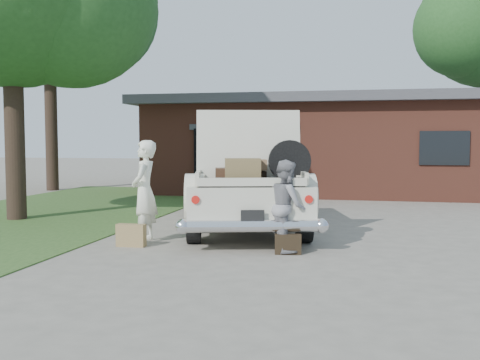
# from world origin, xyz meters

# --- Properties ---
(ground) EXTENTS (90.00, 90.00, 0.00)m
(ground) POSITION_xyz_m (0.00, 0.00, 0.00)
(ground) COLOR gray
(ground) RESTS_ON ground
(grass_strip) EXTENTS (6.00, 16.00, 0.02)m
(grass_strip) POSITION_xyz_m (-5.50, 3.00, 0.01)
(grass_strip) COLOR #2D4C1E
(grass_strip) RESTS_ON ground
(house) EXTENTS (12.80, 7.80, 3.30)m
(house) POSITION_xyz_m (0.98, 11.47, 1.67)
(house) COLOR brown
(house) RESTS_ON ground
(sedan) EXTENTS (3.56, 6.09, 2.37)m
(sedan) POSITION_xyz_m (-0.24, 2.14, 0.84)
(sedan) COLOR beige
(sedan) RESTS_ON ground
(woman_left) EXTENTS (0.50, 0.70, 1.82)m
(woman_left) POSITION_xyz_m (-1.63, 0.07, 0.91)
(woman_left) COLOR white
(woman_left) RESTS_ON ground
(woman_right) EXTENTS (0.82, 0.90, 1.51)m
(woman_right) POSITION_xyz_m (0.97, -0.27, 0.75)
(woman_right) COLOR gray
(woman_right) RESTS_ON ground
(suitcase_left) EXTENTS (0.50, 0.16, 0.39)m
(suitcase_left) POSITION_xyz_m (-1.69, -0.42, 0.19)
(suitcase_left) COLOR #9A7F4E
(suitcase_left) RESTS_ON ground
(suitcase_right) EXTENTS (0.44, 0.20, 0.32)m
(suitcase_right) POSITION_xyz_m (1.02, -0.50, 0.16)
(suitcase_right) COLOR black
(suitcase_right) RESTS_ON ground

